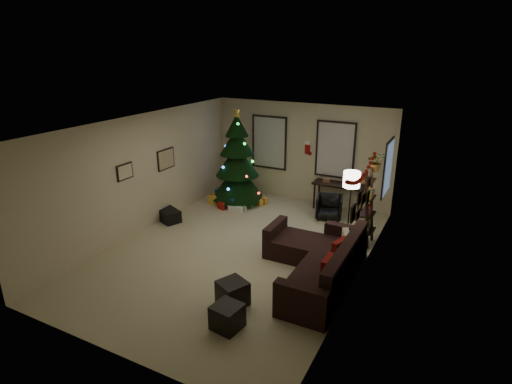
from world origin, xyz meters
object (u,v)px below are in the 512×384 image
Objects in this scene: bookshelf at (368,209)px; sofa at (319,263)px; desk_chair at (329,207)px; christmas_tree at (237,164)px; desk at (339,187)px.

sofa is at bearing -104.58° from bookshelf.
bookshelf is (1.15, -1.00, 0.52)m from desk_chair.
bookshelf is (0.46, 1.76, 0.53)m from sofa.
christmas_tree reaches higher than desk_chair.
christmas_tree is 0.97× the size of sofa.
christmas_tree is at bearing -164.81° from desk.
sofa reaches higher than desk.
bookshelf is at bearing -55.87° from desk.
desk is 2.27× the size of desk_chair.
bookshelf is (1.12, -1.65, 0.17)m from desk.
christmas_tree is 2.76m from desk.
sofa is (3.29, -2.71, -0.82)m from christmas_tree.
desk_chair is 0.35× the size of bookshelf.
sofa is 2.04× the size of desk.
sofa is 1.63× the size of bookshelf.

